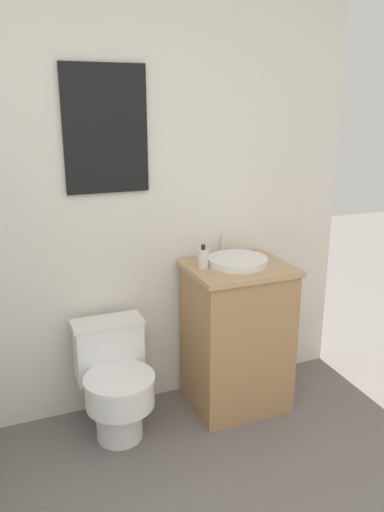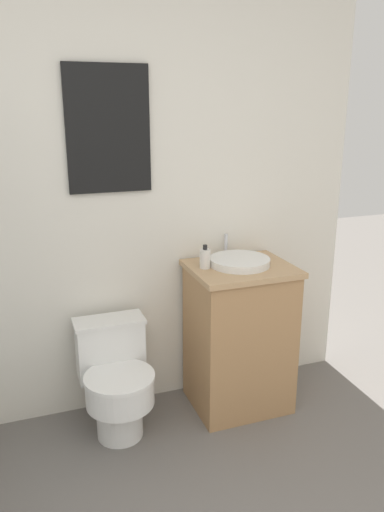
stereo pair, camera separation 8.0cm
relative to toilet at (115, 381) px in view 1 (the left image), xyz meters
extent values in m
cube|color=silver|center=(-0.13, 0.29, 0.95)|extent=(3.26, 0.05, 2.50)
cube|color=black|center=(0.07, 0.25, 1.27)|extent=(0.43, 0.02, 0.63)
cube|color=beige|center=(0.07, 0.25, 1.27)|extent=(0.40, 0.01, 0.60)
cylinder|color=white|center=(0.00, -0.05, -0.19)|extent=(0.24, 0.24, 0.22)
cylinder|color=white|center=(0.00, -0.10, -0.01)|extent=(0.35, 0.35, 0.14)
cylinder|color=white|center=(0.00, -0.10, 0.07)|extent=(0.36, 0.36, 0.02)
cube|color=white|center=(0.00, 0.13, 0.12)|extent=(0.36, 0.17, 0.31)
cube|color=white|center=(0.00, 0.13, 0.28)|extent=(0.37, 0.18, 0.02)
cube|color=#AD7F51|center=(0.72, 0.01, 0.11)|extent=(0.53, 0.44, 0.82)
cube|color=tan|center=(0.72, 0.01, 0.53)|extent=(0.56, 0.47, 0.03)
cylinder|color=white|center=(0.72, 0.03, 0.56)|extent=(0.33, 0.33, 0.04)
cylinder|color=silver|center=(0.72, 0.23, 0.61)|extent=(0.02, 0.02, 0.13)
cylinder|color=silver|center=(0.52, 0.05, 0.60)|extent=(0.06, 0.06, 0.10)
cylinder|color=black|center=(0.52, 0.05, 0.66)|extent=(0.02, 0.02, 0.02)
camera|label=1|loc=(-0.49, -2.29, 1.38)|focal=35.00mm
camera|label=2|loc=(-0.41, -2.32, 1.38)|focal=35.00mm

